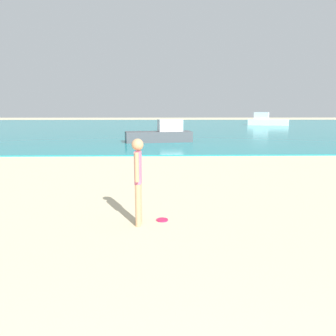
{
  "coord_description": "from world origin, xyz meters",
  "views": [
    {
      "loc": [
        -0.44,
        0.42,
        2.19
      ],
      "look_at": [
        -0.26,
        8.04,
        0.81
      ],
      "focal_mm": 34.0,
      "sensor_mm": 36.0,
      "label": 1
    }
  ],
  "objects_px": {
    "boat_near": "(161,134)",
    "boat_far": "(267,121)",
    "frisbee": "(162,220)",
    "person_standing": "(138,177)"
  },
  "relations": [
    {
      "from": "boat_near",
      "to": "boat_far",
      "type": "bearing_deg",
      "value": -132.88
    },
    {
      "from": "boat_near",
      "to": "boat_far",
      "type": "relative_size",
      "value": 0.81
    },
    {
      "from": "boat_far",
      "to": "frisbee",
      "type": "bearing_deg",
      "value": -83.87
    },
    {
      "from": "boat_near",
      "to": "boat_far",
      "type": "xyz_separation_m",
      "value": [
        15.49,
        24.56,
        0.12
      ]
    },
    {
      "from": "frisbee",
      "to": "boat_far",
      "type": "relative_size",
      "value": 0.04
    },
    {
      "from": "person_standing",
      "to": "frisbee",
      "type": "relative_size",
      "value": 7.11
    },
    {
      "from": "boat_near",
      "to": "frisbee",
      "type": "bearing_deg",
      "value": 79.29
    },
    {
      "from": "person_standing",
      "to": "boat_far",
      "type": "xyz_separation_m",
      "value": [
        15.97,
        40.58,
        -0.24
      ]
    },
    {
      "from": "boat_near",
      "to": "boat_far",
      "type": "distance_m",
      "value": 29.04
    },
    {
      "from": "frisbee",
      "to": "boat_near",
      "type": "distance_m",
      "value": 15.78
    }
  ]
}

